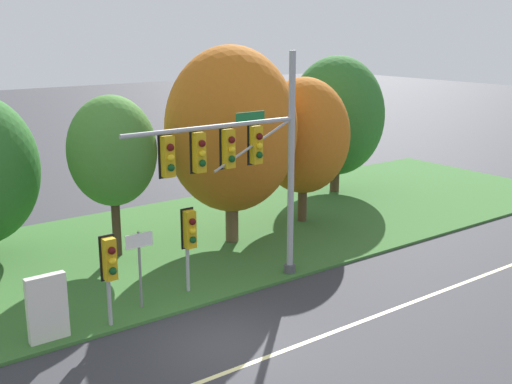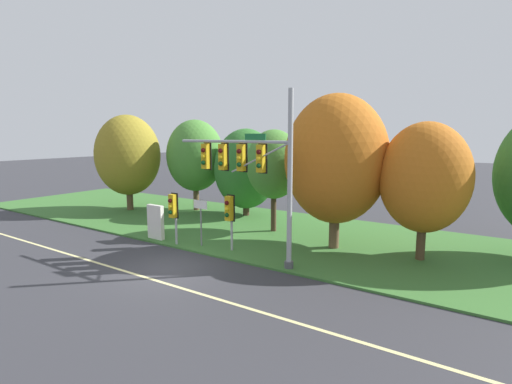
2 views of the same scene
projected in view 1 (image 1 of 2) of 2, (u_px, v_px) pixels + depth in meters
ground_plane at (229, 344)px, 17.70m from camera, size 160.00×160.00×0.00m
lane_stripe at (255, 362)px, 16.77m from camera, size 36.00×0.16×0.01m
grass_verge at (105, 259)px, 24.09m from camera, size 48.00×11.50×0.10m
traffic_signal_mast at (242, 158)px, 20.36m from camera, size 6.37×0.49×7.67m
pedestrian_signal_near_kerb at (190, 234)px, 20.41m from camera, size 0.46×0.55×2.83m
pedestrian_signal_further_along at (110, 263)px, 18.02m from camera, size 0.46×0.55×2.76m
route_sign_post at (140, 257)px, 19.39m from camera, size 0.89×0.08×2.45m
tree_mid_verge at (112, 151)px, 23.38m from camera, size 3.26×3.26×6.06m
tree_tall_centre at (231, 130)px, 24.85m from camera, size 5.17×5.17×7.78m
tree_right_far at (304, 136)px, 27.76m from camera, size 4.04×4.04×6.36m
tree_furthest_back at (337, 116)px, 32.90m from camera, size 4.89×4.89×7.04m
info_kiosk at (47, 308)px, 17.51m from camera, size 1.10×0.24×1.90m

